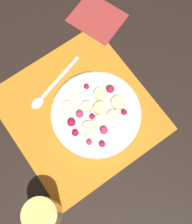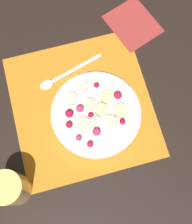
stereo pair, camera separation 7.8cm
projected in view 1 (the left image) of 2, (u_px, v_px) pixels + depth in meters
name	position (u px, v px, depth m)	size (l,w,h in m)	color
ground_plane	(79.00, 111.00, 0.83)	(3.00, 3.00, 0.00)	black
placemat	(79.00, 111.00, 0.82)	(0.36, 0.38, 0.01)	orange
fruit_bowl	(96.00, 114.00, 0.80)	(0.23, 0.23, 0.05)	white
spoon	(47.00, 92.00, 0.83)	(0.19, 0.07, 0.01)	silver
drinking_glass	(43.00, 214.00, 0.70)	(0.08, 0.08, 0.12)	#F4CC66
napkin	(97.00, 18.00, 0.90)	(0.16, 0.18, 0.01)	#A3332D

